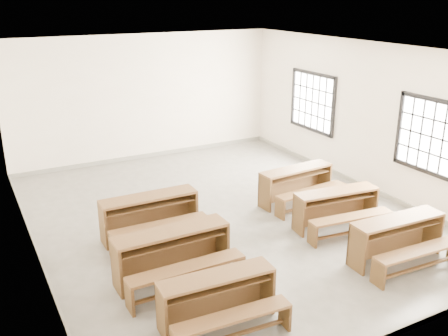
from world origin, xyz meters
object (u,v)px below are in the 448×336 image
desk_set_0 (218,297)px  desk_set_5 (297,183)px  desk_set_3 (399,237)px  desk_set_2 (151,214)px  desk_set_1 (173,252)px  desk_set_4 (337,207)px

desk_set_0 → desk_set_5: 4.37m
desk_set_0 → desk_set_3: (3.33, 0.07, 0.02)m
desk_set_2 → desk_set_5: size_ratio=1.02×
desk_set_1 → desk_set_3: (3.42, -1.22, -0.03)m
desk_set_3 → desk_set_5: bearing=92.7°
desk_set_2 → desk_set_1: bearing=-96.5°
desk_set_1 → desk_set_2: desk_set_1 is taller
desk_set_0 → desk_set_3: size_ratio=0.95×
desk_set_1 → desk_set_3: 3.63m
desk_set_1 → desk_set_4: bearing=3.1°
desk_set_2 → desk_set_3: size_ratio=1.03×
desk_set_0 → desk_set_4: desk_set_4 is taller
desk_set_2 → desk_set_4: bearing=-21.3°
desk_set_2 → desk_set_3: desk_set_2 is taller
desk_set_0 → desk_set_1: bearing=97.3°
desk_set_0 → desk_set_5: (3.33, 2.82, 0.02)m
desk_set_3 → desk_set_5: (0.00, 2.75, -0.00)m
desk_set_3 → desk_set_4: size_ratio=1.00×
desk_set_4 → desk_set_0: bearing=-148.9°
desk_set_2 → desk_set_4: (3.16, -1.28, -0.03)m
desk_set_1 → desk_set_2: (0.19, 1.49, -0.01)m
desk_set_0 → desk_set_4: size_ratio=0.95×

